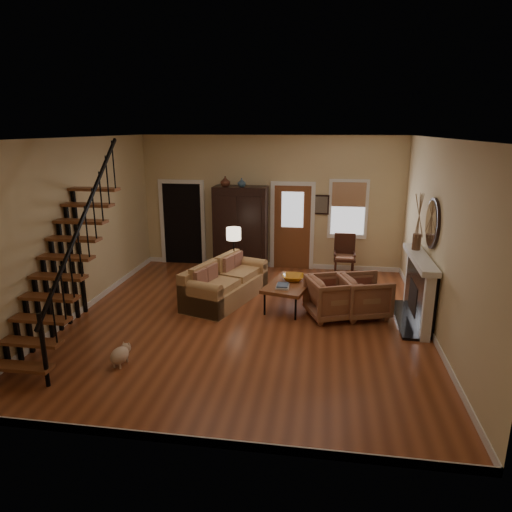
# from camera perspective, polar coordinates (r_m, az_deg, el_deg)

# --- Properties ---
(room) EXTENTS (7.00, 7.33, 3.30)m
(room) POSITION_cam_1_polar(r_m,az_deg,el_deg) (9.84, -1.77, 4.25)
(room) COLOR brown
(room) RESTS_ON ground
(staircase) EXTENTS (0.94, 2.80, 3.20)m
(staircase) POSITION_cam_1_polar(r_m,az_deg,el_deg) (7.85, -23.29, 0.69)
(staircase) COLOR brown
(staircase) RESTS_ON ground
(fireplace) EXTENTS (0.33, 1.95, 2.30)m
(fireplace) POSITION_cam_1_polar(r_m,az_deg,el_deg) (8.84, 19.93, -3.20)
(fireplace) COLOR black
(fireplace) RESTS_ON ground
(armoire) EXTENTS (1.30, 0.60, 2.10)m
(armoire) POSITION_cam_1_polar(r_m,az_deg,el_deg) (11.32, -1.91, 3.41)
(armoire) COLOR black
(armoire) RESTS_ON ground
(vase_a) EXTENTS (0.24, 0.24, 0.25)m
(vase_a) POSITION_cam_1_polar(r_m,az_deg,el_deg) (11.10, -3.86, 9.29)
(vase_a) COLOR #4C2619
(vase_a) RESTS_ON armoire
(vase_b) EXTENTS (0.20, 0.20, 0.21)m
(vase_b) POSITION_cam_1_polar(r_m,az_deg,el_deg) (11.02, -1.80, 9.17)
(vase_b) COLOR #334C60
(vase_b) RESTS_ON armoire
(sofa) EXTENTS (1.54, 2.29, 0.79)m
(sofa) POSITION_cam_1_polar(r_m,az_deg,el_deg) (9.44, -3.80, -3.27)
(sofa) COLOR tan
(sofa) RESTS_ON ground
(coffee_table) EXTENTS (1.08, 1.48, 0.51)m
(coffee_table) POSITION_cam_1_polar(r_m,az_deg,el_deg) (9.14, 4.25, -4.85)
(coffee_table) COLOR brown
(coffee_table) RESTS_ON ground
(bowl) EXTENTS (0.46, 0.46, 0.11)m
(bowl) POSITION_cam_1_polar(r_m,az_deg,el_deg) (9.18, 4.68, -2.72)
(bowl) COLOR orange
(bowl) RESTS_ON coffee_table
(books) EXTENTS (0.24, 0.33, 0.06)m
(books) POSITION_cam_1_polar(r_m,az_deg,el_deg) (8.77, 3.35, -3.74)
(books) COLOR beige
(books) RESTS_ON coffee_table
(armchair_left) EXTENTS (1.12, 1.11, 0.79)m
(armchair_left) POSITION_cam_1_polar(r_m,az_deg,el_deg) (8.70, 9.51, -5.14)
(armchair_left) COLOR brown
(armchair_left) RESTS_ON ground
(armchair_right) EXTENTS (1.09, 1.07, 0.79)m
(armchair_right) POSITION_cam_1_polar(r_m,az_deg,el_deg) (8.89, 13.38, -4.90)
(armchair_right) COLOR brown
(armchair_right) RESTS_ON ground
(floor_lamp) EXTENTS (0.37, 0.37, 1.39)m
(floor_lamp) POSITION_cam_1_polar(r_m,az_deg,el_deg) (10.03, -2.77, -0.33)
(floor_lamp) COLOR black
(floor_lamp) RESTS_ON ground
(side_chair) EXTENTS (0.54, 0.54, 1.02)m
(side_chair) POSITION_cam_1_polar(r_m,az_deg,el_deg) (11.08, 11.00, -0.02)
(side_chair) COLOR #3A1C12
(side_chair) RESTS_ON ground
(dog) EXTENTS (0.28, 0.43, 0.29)m
(dog) POSITION_cam_1_polar(r_m,az_deg,el_deg) (7.32, -16.67, -11.94)
(dog) COLOR beige
(dog) RESTS_ON ground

